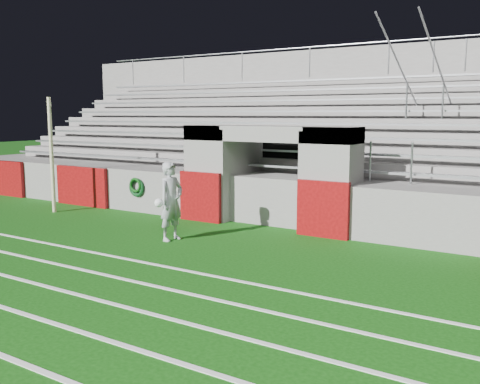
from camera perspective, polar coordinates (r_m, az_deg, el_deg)
The scene contains 5 objects.
ground at distance 11.35m, azimuth -5.77°, elevation -6.54°, with size 90.00×90.00×0.00m, color #0E450B.
field_post at distance 16.74m, azimuth -19.45°, elevation 3.71°, with size 0.11×0.11×3.39m, color beige.
stadium_structure at distance 17.98m, azimuth 10.07°, elevation 3.68°, with size 26.00×8.48×5.42m.
goalkeeper_with_ball at distance 12.40m, azimuth -7.37°, elevation -0.99°, with size 0.49×0.73×1.82m.
hose_coil at distance 16.06m, azimuth -11.02°, elevation 0.56°, with size 0.56×0.14×0.58m.
Camera 1 is at (6.81, -8.61, 2.90)m, focal length 40.00 mm.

